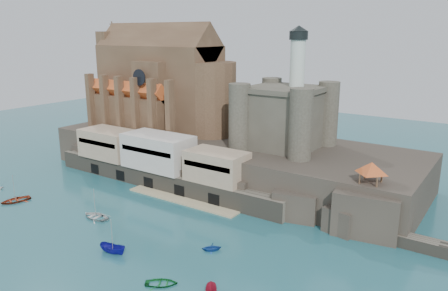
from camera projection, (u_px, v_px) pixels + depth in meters
ground at (117, 226)px, 87.44m from camera, size 300.00×300.00×0.00m
promontory at (226, 158)px, 117.75m from camera, size 100.00×36.00×10.00m
quay at (157, 162)px, 109.92m from camera, size 70.00×12.00×13.05m
church at (164, 87)px, 128.52m from camera, size 47.00×25.93×30.51m
castle_keep at (285, 114)px, 106.85m from camera, size 21.20×21.20×29.30m
rock_outcrop at (367, 212)px, 84.09m from camera, size 14.50×10.50×8.70m
pavilion at (372, 169)px, 82.03m from camera, size 6.40×6.40×5.40m
boat_0 at (16, 201)px, 100.27m from camera, size 4.84×2.54×6.51m
boat_2 at (113, 253)px, 76.89m from camera, size 2.35×2.30×5.34m
boat_3 at (162, 284)px, 67.25m from camera, size 2.93×3.60×5.10m
boat_6 at (96, 218)px, 91.41m from camera, size 1.41×4.60×6.41m
boat_7 at (212, 250)px, 77.74m from camera, size 3.37×3.42×3.46m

